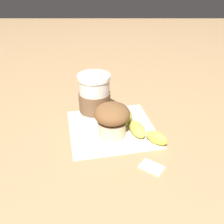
% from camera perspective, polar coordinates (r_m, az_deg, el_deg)
% --- Properties ---
extents(ground_plane, '(3.00, 3.00, 0.00)m').
position_cam_1_polar(ground_plane, '(0.70, 0.00, -3.61)').
color(ground_plane, tan).
extents(paper_napkin, '(0.26, 0.26, 0.00)m').
position_cam_1_polar(paper_napkin, '(0.70, 0.00, -3.55)').
color(paper_napkin, white).
rests_on(paper_napkin, ground_plane).
extents(coffee_cup, '(0.08, 0.08, 0.14)m').
position_cam_1_polar(coffee_cup, '(0.69, -3.81, 2.74)').
color(coffee_cup, silver).
rests_on(coffee_cup, paper_napkin).
extents(muffin, '(0.09, 0.09, 0.09)m').
position_cam_1_polar(muffin, '(0.65, -0.13, -1.37)').
color(muffin, beige).
rests_on(muffin, paper_napkin).
extents(banana, '(0.11, 0.15, 0.03)m').
position_cam_1_polar(banana, '(0.67, 6.02, -3.47)').
color(banana, '#D6CC4C').
rests_on(banana, paper_napkin).
extents(sugar_packet, '(0.06, 0.06, 0.01)m').
position_cam_1_polar(sugar_packet, '(0.58, 8.70, -11.62)').
color(sugar_packet, white).
rests_on(sugar_packet, ground_plane).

